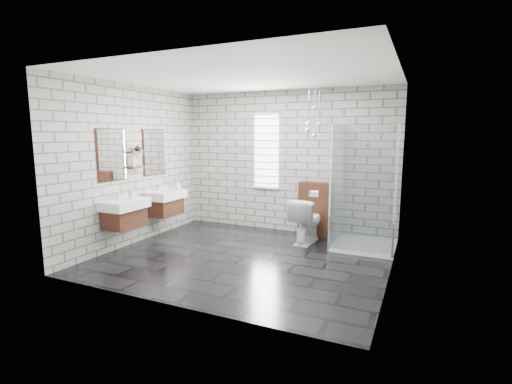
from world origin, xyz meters
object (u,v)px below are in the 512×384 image
Objects in this scene: cistern_panel at (315,209)px; shower_enclosure at (358,219)px; vanity_left at (123,205)px; vanity_right at (164,196)px; toilet at (307,220)px.

shower_enclosure is (0.88, -0.52, 0.00)m from cistern_panel.
vanity_right is at bearing 90.00° from vanity_left.
shower_enclosure reaches higher than vanity_right.
shower_enclosure is at bearing 26.69° from vanity_left.
vanity_left is 1.03m from vanity_right.
vanity_left is at bearing -153.31° from shower_enclosure.
toilet is (2.53, 1.70, -0.37)m from vanity_left.
vanity_left is 1.00× the size of vanity_right.
cistern_panel is (2.53, 2.23, -0.26)m from vanity_left.
vanity_right reaches higher than toilet.
shower_enclosure is (3.41, 1.71, -0.25)m from vanity_left.
toilet is at bearing -179.36° from shower_enclosure.
cistern_panel is (2.53, 1.21, -0.26)m from vanity_right.
toilet is at bearing -90.00° from cistern_panel.
toilet is at bearing 14.99° from vanity_right.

